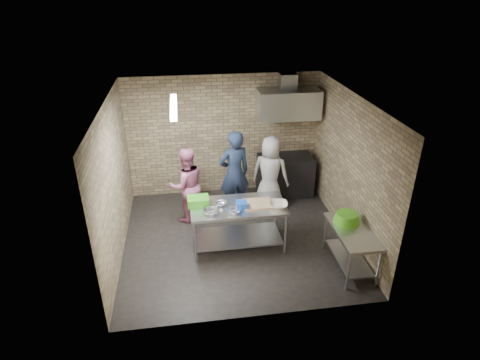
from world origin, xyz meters
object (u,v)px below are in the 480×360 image
object	(u,v)px
woman_pink	(187,185)
green_basin	(347,218)
blue_tub	(242,205)
bottle_red	(288,105)
green_crate	(198,201)
stove	(285,175)
man_navy	(234,173)
side_counter	(350,248)
bottle_green	(306,104)
prep_table	(238,225)
woman_white	(270,173)

from	to	relation	value
woman_pink	green_basin	bearing A→B (deg)	129.48
blue_tub	woman_pink	size ratio (longest dim) A/B	0.12
bottle_red	blue_tub	bearing A→B (deg)	-121.57
green_crate	stove	bearing A→B (deg)	40.20
man_navy	woman_pink	size ratio (longest dim) A/B	1.16
side_counter	bottle_green	xyz separation A→B (m)	(0.00, 2.99, 1.64)
blue_tub	bottle_green	size ratio (longest dim) A/B	1.26
green_crate	bottle_red	xyz separation A→B (m)	(2.09, 1.97, 1.10)
green_crate	blue_tub	distance (m)	0.78
side_counter	man_navy	world-z (taller)	man_navy
prep_table	blue_tub	world-z (taller)	blue_tub
stove	bottle_red	bearing A→B (deg)	78.23
woman_white	man_navy	bearing A→B (deg)	32.64
blue_tub	green_basin	distance (m)	1.81
stove	blue_tub	distance (m)	2.38
woman_white	woman_pink	bearing A→B (deg)	34.53
bottle_green	man_navy	distance (m)	2.21
blue_tub	stove	bearing A→B (deg)	56.39
stove	green_basin	size ratio (longest dim) A/B	2.61
woman_pink	green_crate	bearing A→B (deg)	83.32
prep_table	stove	world-z (taller)	stove
side_counter	green_crate	distance (m)	2.75
blue_tub	green_basin	xyz separation A→B (m)	(1.72, -0.55, -0.08)
prep_table	woman_white	distance (m)	1.60
prep_table	green_crate	distance (m)	0.87
bottle_green	blue_tub	bearing A→B (deg)	-128.57
green_basin	woman_white	distance (m)	2.14
stove	green_crate	distance (m)	2.72
side_counter	woman_pink	bearing A→B (deg)	144.03
bottle_red	woman_white	distance (m)	1.56
green_crate	woman_pink	size ratio (longest dim) A/B	0.24
prep_table	bottle_green	distance (m)	3.18
green_crate	man_navy	xyz separation A→B (m)	(0.80, 1.08, -0.02)
prep_table	green_basin	size ratio (longest dim) A/B	3.70
side_counter	bottle_red	size ratio (longest dim) A/B	6.67
bottle_red	man_navy	bearing A→B (deg)	-145.74
man_navy	woman_pink	world-z (taller)	man_navy
stove	woman_pink	bearing A→B (deg)	-160.13
blue_tub	bottle_red	world-z (taller)	bottle_red
man_navy	bottle_red	bearing A→B (deg)	-160.06
prep_table	bottle_red	size ratio (longest dim) A/B	9.45
side_counter	woman_white	bearing A→B (deg)	113.02
green_crate	green_basin	size ratio (longest dim) A/B	0.82
green_crate	man_navy	size ratio (longest dim) A/B	0.21
prep_table	green_crate	world-z (taller)	green_crate
green_basin	man_navy	size ratio (longest dim) A/B	0.25
bottle_red	bottle_green	size ratio (longest dim) A/B	1.20
prep_table	woman_pink	xyz separation A→B (m)	(-0.89, 1.04, 0.36)
stove	green_crate	size ratio (longest dim) A/B	3.17
side_counter	blue_tub	xyz separation A→B (m)	(-1.74, 0.80, 0.54)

